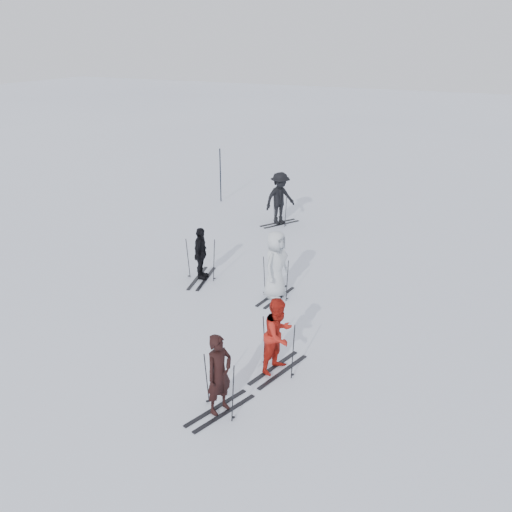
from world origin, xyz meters
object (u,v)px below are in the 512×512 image
Objects in this scene: skier_red at (279,336)px; skier_grey at (276,265)px; skier_uphill_far at (280,199)px; piste_marker at (220,175)px; skier_uphill_left at (201,254)px; skier_near_dark at (219,375)px.

skier_grey is at bearing 38.49° from skier_red.
skier_grey is at bearing -127.42° from skier_uphill_far.
piste_marker reaches higher than skier_red.
piste_marker is at bearing 11.77° from skier_uphill_left.
skier_red is 5.11m from skier_uphill_left.
skier_uphill_left is at bearing -149.98° from skier_uphill_far.
skier_near_dark is 1.77m from skier_red.
skier_near_dark is 0.83× the size of skier_uphill_far.
skier_red is 0.73× the size of piste_marker.
skier_near_dark is at bearing -132.05° from skier_uphill_far.
skier_near_dark is 1.04× the size of skier_uphill_left.
skier_uphill_far is at bearing 35.65° from skier_near_dark.
skier_uphill_far reaches higher than skier_uphill_left.
skier_uphill_left is (-3.50, 5.04, -0.03)m from skier_near_dark.
piste_marker is at bearing 47.98° from skier_red.
piste_marker is (-3.40, 1.64, 0.15)m from skier_uphill_far.
skier_near_dark is 6.14m from skier_uphill_left.
skier_near_dark is 0.71× the size of piste_marker.
piste_marker is at bearing 44.41° from skier_grey.
piste_marker is at bearing 93.60° from skier_uphill_far.
piste_marker is (-5.85, 7.33, 0.19)m from skier_grey.
skier_red is 9.70m from skier_uphill_far.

